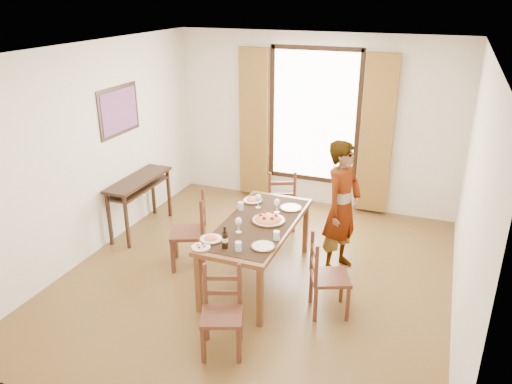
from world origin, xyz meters
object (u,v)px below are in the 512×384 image
(console_table, at_px, (139,186))
(dining_table, at_px, (258,228))
(man, at_px, (342,207))
(pasta_platter, at_px, (268,217))

(console_table, relative_size, dining_table, 0.66)
(dining_table, bearing_deg, console_table, 162.64)
(console_table, distance_m, dining_table, 2.15)
(console_table, xyz_separation_m, man, (2.91, -0.03, 0.15))
(console_table, distance_m, man, 2.91)
(dining_table, xyz_separation_m, man, (0.86, 0.61, 0.15))
(console_table, bearing_deg, pasta_platter, -14.77)
(man, bearing_deg, dining_table, 144.03)
(dining_table, xyz_separation_m, pasta_platter, (0.11, 0.07, 0.12))
(man, relative_size, pasta_platter, 4.16)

